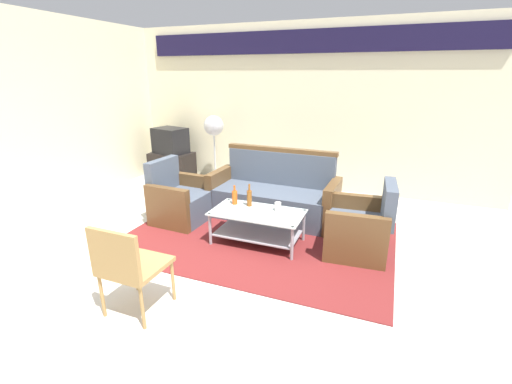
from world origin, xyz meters
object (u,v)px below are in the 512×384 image
at_px(pedestal_fan, 214,130).
at_px(wicker_chair, 127,263).
at_px(bottle_brown, 249,198).
at_px(coffee_table, 257,222).
at_px(couch, 274,196).
at_px(armchair_right, 360,229).
at_px(bottle_orange, 235,197).
at_px(armchair_left, 181,201).
at_px(television, 170,141).
at_px(tv_stand, 172,166).
at_px(cup, 278,206).

xyz_separation_m(pedestal_fan, wicker_chair, (1.12, -3.64, -0.52)).
relative_size(bottle_brown, wicker_chair, 0.34).
bearing_deg(wicker_chair, coffee_table, 73.13).
relative_size(couch, armchair_right, 2.14).
bearing_deg(bottle_orange, couch, 68.21).
bearing_deg(armchair_left, wicker_chair, 24.44).
relative_size(couch, bottle_brown, 6.41).
bearing_deg(television, pedestal_fan, -163.86).
bearing_deg(tv_stand, bottle_orange, -39.57).
bearing_deg(tv_stand, television, 76.80).
height_order(cup, tv_stand, tv_stand).
bearing_deg(coffee_table, armchair_right, 10.31).
bearing_deg(wicker_chair, television, 120.07).
relative_size(bottle_brown, cup, 2.84).
distance_m(armchair_left, armchair_right, 2.44).
relative_size(armchair_left, cup, 8.50).
xyz_separation_m(couch, bottle_brown, (-0.09, -0.70, 0.20)).
distance_m(couch, bottle_orange, 0.78).
bearing_deg(pedestal_fan, television, -177.06).
distance_m(television, wicker_chair, 4.14).
relative_size(armchair_right, coffee_table, 0.77).
bearing_deg(armchair_right, armchair_left, 84.91).
bearing_deg(coffee_table, bottle_brown, 138.42).
xyz_separation_m(cup, wicker_chair, (-0.72, -1.78, 0.03)).
bearing_deg(coffee_table, pedestal_fan, 129.19).
xyz_separation_m(armchair_right, coffee_table, (-1.18, -0.21, -0.02)).
distance_m(couch, coffee_table, 0.85).
height_order(coffee_table, cup, cup).
xyz_separation_m(cup, television, (-2.77, 1.82, 0.30)).
xyz_separation_m(bottle_brown, tv_stand, (-2.39, 1.80, -0.26)).
height_order(bottle_orange, bottle_brown, bottle_brown).
bearing_deg(coffee_table, wicker_chair, -107.33).
bearing_deg(bottle_orange, armchair_left, 172.49).
bearing_deg(armchair_right, wicker_chair, 133.62).
bearing_deg(pedestal_fan, coffee_table, -50.81).
bearing_deg(bottle_brown, cup, -1.86).
xyz_separation_m(armchair_right, bottle_orange, (-1.54, -0.07, 0.22)).
bearing_deg(bottle_orange, cup, -0.45).
relative_size(television, pedestal_fan, 0.54).
relative_size(armchair_right, bottle_orange, 3.44).
distance_m(armchair_left, coffee_table, 1.28).
xyz_separation_m(armchair_right, wicker_chair, (-1.69, -1.85, 0.21)).
xyz_separation_m(coffee_table, pedestal_fan, (-1.63, 2.00, 0.74)).
height_order(armchair_left, cup, armchair_left).
distance_m(coffee_table, television, 3.25).
bearing_deg(bottle_brown, coffee_table, -41.58).
relative_size(couch, bottle_orange, 7.36).
xyz_separation_m(coffee_table, television, (-2.56, 1.95, 0.49)).
bearing_deg(wicker_chair, bottle_orange, 85.71).
distance_m(armchair_right, cup, 0.98).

